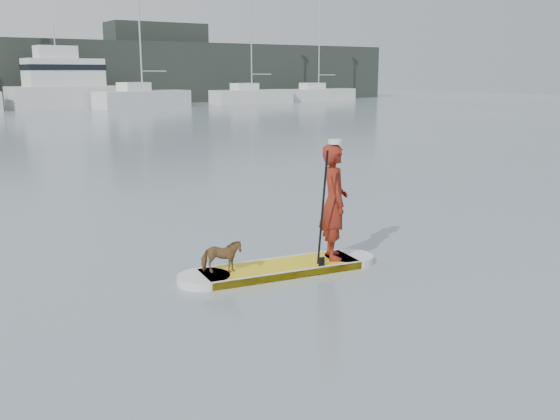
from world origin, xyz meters
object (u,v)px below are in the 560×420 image
paddler (334,202)px  motor_yacht_a (72,85)px  sailboat_e (142,98)px  sailboat_g (318,93)px  paddleboard (280,268)px  sailboat_f (251,95)px  dog (221,257)px

paddler → motor_yacht_a: (8.49, 48.03, 0.89)m
sailboat_e → sailboat_g: (20.56, 2.15, -0.06)m
paddleboard → sailboat_f: sailboat_f is taller
paddleboard → motor_yacht_a: motor_yacht_a is taller
paddleboard → dog: dog is taller
paddler → paddleboard: bearing=107.6°
motor_yacht_a → sailboat_f: bearing=-9.3°
dog → sailboat_e: bearing=7.7°
dog → sailboat_f: size_ratio=0.05×
paddleboard → sailboat_g: sailboat_g is taller
paddleboard → motor_yacht_a: (9.43, 47.90, 1.88)m
paddleboard → dog: size_ratio=5.40×
paddleboard → sailboat_g: size_ratio=0.29×
paddleboard → sailboat_f: 53.47m
dog → motor_yacht_a: motor_yacht_a is taller
paddleboard → sailboat_g: bearing=61.4°
paddler → sailboat_f: (25.50, 46.60, -0.20)m
paddleboard → sailboat_f: bearing=68.5°
sailboat_e → sailboat_g: bearing=-5.0°
dog → sailboat_g: size_ratio=0.05×
paddler → dog: size_ratio=3.05×
paddler → sailboat_e: (13.69, 45.21, -0.18)m
motor_yacht_a → sailboat_g: 25.79m
sailboat_f → paddler: bearing=-119.7°
paddleboard → sailboat_e: sailboat_e is taller
paddler → dog: bearing=107.6°
dog → sailboat_e: sailboat_e is taller
sailboat_g → motor_yacht_a: bearing=178.5°
dog → sailboat_e: size_ratio=0.05×
paddleboard → motor_yacht_a: size_ratio=0.28×
paddleboard → sailboat_e: 47.40m
paddler → sailboat_e: sailboat_e is taller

